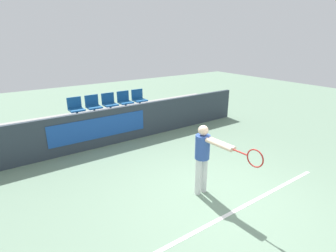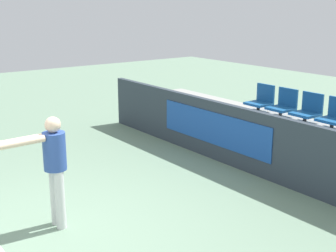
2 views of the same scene
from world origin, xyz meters
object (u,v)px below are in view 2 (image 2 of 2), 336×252
(stadium_chair_1, at_px, (253,128))
(tennis_player, at_px, (49,162))
(stadium_chair_4, at_px, (334,151))
(stadium_chair_2, at_px, (277,135))
(stadium_chair_8, at_px, (335,116))
(stadium_chair_3, at_px, (304,142))
(stadium_chair_5, at_px, (261,100))
(stadium_chair_7, at_px, (308,110))
(stadium_chair_0, at_px, (232,122))
(stadium_chair_6, at_px, (283,104))

(stadium_chair_1, xyz_separation_m, tennis_player, (0.46, -4.32, 0.34))
(tennis_player, bearing_deg, stadium_chair_4, 70.12)
(stadium_chair_2, height_order, stadium_chair_8, stadium_chair_8)
(stadium_chair_3, xyz_separation_m, stadium_chair_8, (0.00, 0.85, 0.36))
(stadium_chair_4, distance_m, stadium_chair_5, 2.56)
(stadium_chair_5, xyz_separation_m, stadium_chair_7, (1.19, 0.00, 0.00))
(stadium_chair_1, bearing_deg, stadium_chair_8, 35.52)
(stadium_chair_0, xyz_separation_m, stadium_chair_5, (0.00, 0.85, 0.36))
(stadium_chair_2, bearing_deg, stadium_chair_0, 180.00)
(stadium_chair_0, height_order, stadium_chair_7, stadium_chair_7)
(stadium_chair_3, height_order, stadium_chair_7, stadium_chair_7)
(stadium_chair_0, bearing_deg, stadium_chair_7, 35.52)
(stadium_chair_2, distance_m, tennis_player, 4.34)
(stadium_chair_1, distance_m, stadium_chair_5, 1.10)
(stadium_chair_0, xyz_separation_m, stadium_chair_7, (1.19, 0.85, 0.36))
(stadium_chair_7, bearing_deg, stadium_chair_8, 0.00)
(stadium_chair_3, bearing_deg, stadium_chair_8, 90.00)
(stadium_chair_0, distance_m, stadium_chair_8, 2.01)
(stadium_chair_2, height_order, tennis_player, tennis_player)
(stadium_chair_2, bearing_deg, stadium_chair_8, 54.99)
(stadium_chair_0, distance_m, stadium_chair_1, 0.60)
(stadium_chair_1, distance_m, stadium_chair_3, 1.19)
(stadium_chair_0, bearing_deg, stadium_chair_2, 0.00)
(stadium_chair_3, height_order, stadium_chair_8, stadium_chair_8)
(stadium_chair_3, height_order, tennis_player, tennis_player)
(tennis_player, bearing_deg, stadium_chair_0, 100.96)
(stadium_chair_2, distance_m, stadium_chair_7, 0.92)
(stadium_chair_3, bearing_deg, stadium_chair_1, 180.00)
(stadium_chair_3, xyz_separation_m, stadium_chair_5, (-1.79, 0.85, 0.36))
(stadium_chair_1, xyz_separation_m, stadium_chair_4, (1.79, 0.00, 0.00))
(stadium_chair_5, relative_size, tennis_player, 0.37)
(stadium_chair_8, bearing_deg, stadium_chair_0, -154.55)
(stadium_chair_4, relative_size, stadium_chair_6, 1.00)
(stadium_chair_0, height_order, tennis_player, tennis_player)
(stadium_chair_5, bearing_deg, stadium_chair_7, 0.00)
(stadium_chair_6, bearing_deg, stadium_chair_4, -25.45)
(stadium_chair_3, bearing_deg, tennis_player, -99.68)
(stadium_chair_8, bearing_deg, stadium_chair_5, 180.00)
(stadium_chair_2, bearing_deg, stadium_chair_3, 0.00)
(stadium_chair_3, relative_size, stadium_chair_4, 1.00)
(stadium_chair_3, height_order, stadium_chair_5, stadium_chair_5)
(stadium_chair_3, relative_size, stadium_chair_5, 1.00)
(stadium_chair_1, relative_size, stadium_chair_6, 1.00)
(stadium_chair_2, distance_m, stadium_chair_8, 1.10)
(stadium_chair_7, relative_size, tennis_player, 0.37)
(stadium_chair_4, bearing_deg, stadium_chair_2, 180.00)
(stadium_chair_2, bearing_deg, stadium_chair_6, 125.01)
(stadium_chair_3, bearing_deg, stadium_chair_6, 144.48)
(stadium_chair_3, relative_size, tennis_player, 0.37)
(stadium_chair_6, distance_m, stadium_chair_7, 0.60)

